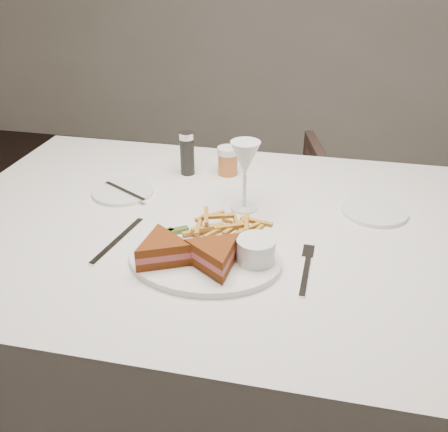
% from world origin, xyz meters
% --- Properties ---
extents(table, '(1.41, 0.95, 0.75)m').
position_xyz_m(table, '(-0.11, 0.17, 0.38)').
color(table, silver).
rests_on(table, ground).
extents(chair_far, '(0.73, 0.70, 0.63)m').
position_xyz_m(chair_far, '(-0.20, 1.10, 0.31)').
color(chair_far, '#4D362F').
rests_on(chair_far, ground).
extents(table_setting, '(0.80, 0.65, 0.18)m').
position_xyz_m(table_setting, '(-0.12, 0.11, 0.79)').
color(table_setting, white).
rests_on(table_setting, table).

